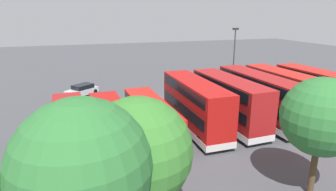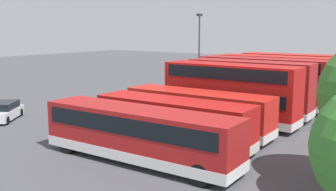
{
  "view_description": "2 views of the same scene",
  "coord_description": "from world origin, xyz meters",
  "px_view_note": "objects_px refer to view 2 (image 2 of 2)",
  "views": [
    {
      "loc": [
        11.51,
        32.22,
        10.35
      ],
      "look_at": [
        1.95,
        3.07,
        1.43
      ],
      "focal_mm": 30.39,
      "sensor_mm": 36.0,
      "label": 1
    },
    {
      "loc": [
        28.3,
        23.28,
        7.18
      ],
      "look_at": [
        -0.89,
        2.21,
        1.08
      ],
      "focal_mm": 42.45,
      "sensor_mm": 36.0,
      "label": 2
    }
  ],
  "objects_px": {
    "bus_single_deck_seventh": "(173,121)",
    "lamp_post_tall": "(199,50)",
    "bus_double_decker_fourth": "(249,86)",
    "car_hatchback_silver": "(4,111)",
    "box_truck_blue": "(310,76)",
    "bus_double_decker_fifth": "(230,92)",
    "bus_single_deck_sixth": "(198,111)",
    "car_small_green": "(217,80)",
    "bus_double_decker_second": "(277,78)",
    "bus_double_decker_third": "(262,81)",
    "bus_single_deck_far_end": "(139,133)",
    "bus_double_decker_near_end": "(296,75)"
  },
  "relations": [
    {
      "from": "bus_double_decker_fourth",
      "to": "box_truck_blue",
      "type": "distance_m",
      "value": 16.3
    },
    {
      "from": "bus_double_decker_fifth",
      "to": "box_truck_blue",
      "type": "distance_m",
      "value": 19.78
    },
    {
      "from": "box_truck_blue",
      "to": "bus_single_deck_far_end",
      "type": "bearing_deg",
      "value": -0.23
    },
    {
      "from": "bus_double_decker_third",
      "to": "bus_double_decker_fourth",
      "type": "height_order",
      "value": "same"
    },
    {
      "from": "bus_double_decker_fourth",
      "to": "box_truck_blue",
      "type": "bearing_deg",
      "value": 179.03
    },
    {
      "from": "bus_single_deck_seventh",
      "to": "bus_double_decker_third",
      "type": "bearing_deg",
      "value": -178.17
    },
    {
      "from": "car_small_green",
      "to": "lamp_post_tall",
      "type": "height_order",
      "value": "lamp_post_tall"
    },
    {
      "from": "bus_single_deck_seventh",
      "to": "box_truck_blue",
      "type": "height_order",
      "value": "box_truck_blue"
    },
    {
      "from": "car_hatchback_silver",
      "to": "lamp_post_tall",
      "type": "height_order",
      "value": "lamp_post_tall"
    },
    {
      "from": "bus_single_deck_sixth",
      "to": "bus_single_deck_seventh",
      "type": "distance_m",
      "value": 3.51
    },
    {
      "from": "bus_double_decker_fourth",
      "to": "lamp_post_tall",
      "type": "relative_size",
      "value": 1.2
    },
    {
      "from": "car_hatchback_silver",
      "to": "car_small_green",
      "type": "bearing_deg",
      "value": 170.92
    },
    {
      "from": "bus_double_decker_fifth",
      "to": "bus_single_deck_seventh",
      "type": "distance_m",
      "value": 7.57
    },
    {
      "from": "car_small_green",
      "to": "bus_single_deck_sixth",
      "type": "bearing_deg",
      "value": 25.69
    },
    {
      "from": "bus_single_deck_sixth",
      "to": "box_truck_blue",
      "type": "bearing_deg",
      "value": 178.6
    },
    {
      "from": "bus_single_deck_seventh",
      "to": "lamp_post_tall",
      "type": "height_order",
      "value": "lamp_post_tall"
    },
    {
      "from": "bus_single_deck_far_end",
      "to": "bus_double_decker_third",
      "type": "bearing_deg",
      "value": -178.26
    },
    {
      "from": "bus_double_decker_fourth",
      "to": "bus_single_deck_far_end",
      "type": "height_order",
      "value": "bus_double_decker_fourth"
    },
    {
      "from": "bus_double_decker_second",
      "to": "bus_double_decker_fourth",
      "type": "distance_m",
      "value": 6.92
    },
    {
      "from": "bus_double_decker_fifth",
      "to": "car_hatchback_silver",
      "type": "bearing_deg",
      "value": -57.97
    },
    {
      "from": "box_truck_blue",
      "to": "car_hatchback_silver",
      "type": "height_order",
      "value": "box_truck_blue"
    },
    {
      "from": "bus_double_decker_third",
      "to": "bus_double_decker_near_end",
      "type": "bearing_deg",
      "value": 173.16
    },
    {
      "from": "bus_single_deck_sixth",
      "to": "lamp_post_tall",
      "type": "distance_m",
      "value": 15.12
    },
    {
      "from": "bus_double_decker_fifth",
      "to": "lamp_post_tall",
      "type": "relative_size",
      "value": 1.21
    },
    {
      "from": "box_truck_blue",
      "to": "bus_double_decker_fifth",
      "type": "bearing_deg",
      "value": -0.64
    },
    {
      "from": "bus_single_deck_sixth",
      "to": "lamp_post_tall",
      "type": "xyz_separation_m",
      "value": [
        -12.6,
        -7.64,
        3.4
      ]
    },
    {
      "from": "box_truck_blue",
      "to": "lamp_post_tall",
      "type": "distance_m",
      "value": 14.27
    },
    {
      "from": "bus_double_decker_fourth",
      "to": "bus_double_decker_near_end",
      "type": "bearing_deg",
      "value": 177.59
    },
    {
      "from": "bus_single_deck_far_end",
      "to": "box_truck_blue",
      "type": "bearing_deg",
      "value": 179.77
    },
    {
      "from": "bus_double_decker_third",
      "to": "bus_double_decker_fourth",
      "type": "relative_size",
      "value": 1.12
    },
    {
      "from": "bus_double_decker_fourth",
      "to": "bus_single_deck_sixth",
      "type": "distance_m",
      "value": 7.55
    },
    {
      "from": "bus_double_decker_third",
      "to": "lamp_post_tall",
      "type": "bearing_deg",
      "value": -100.87
    },
    {
      "from": "bus_double_decker_third",
      "to": "bus_single_deck_seventh",
      "type": "xyz_separation_m",
      "value": [
        14.64,
        0.47,
        -0.83
      ]
    },
    {
      "from": "bus_double_decker_second",
      "to": "bus_double_decker_third",
      "type": "relative_size",
      "value": 1.0
    },
    {
      "from": "bus_single_deck_far_end",
      "to": "car_hatchback_silver",
      "type": "distance_m",
      "value": 15.22
    },
    {
      "from": "car_hatchback_silver",
      "to": "bus_single_deck_sixth",
      "type": "bearing_deg",
      "value": 110.13
    },
    {
      "from": "bus_double_decker_third",
      "to": "box_truck_blue",
      "type": "relative_size",
      "value": 1.48
    },
    {
      "from": "bus_single_deck_sixth",
      "to": "bus_double_decker_second",
      "type": "bearing_deg",
      "value": 179.49
    },
    {
      "from": "bus_double_decker_second",
      "to": "lamp_post_tall",
      "type": "height_order",
      "value": "lamp_post_tall"
    },
    {
      "from": "bus_single_deck_sixth",
      "to": "car_small_green",
      "type": "bearing_deg",
      "value": -154.31
    },
    {
      "from": "bus_double_decker_third",
      "to": "bus_single_deck_sixth",
      "type": "height_order",
      "value": "bus_double_decker_third"
    },
    {
      "from": "bus_double_decker_near_end",
      "to": "bus_single_deck_far_end",
      "type": "distance_m",
      "value": 25.01
    },
    {
      "from": "bus_double_decker_third",
      "to": "box_truck_blue",
      "type": "height_order",
      "value": "bus_double_decker_third"
    },
    {
      "from": "car_small_green",
      "to": "lamp_post_tall",
      "type": "bearing_deg",
      "value": 16.94
    },
    {
      "from": "bus_double_decker_second",
      "to": "car_small_green",
      "type": "xyz_separation_m",
      "value": [
        -7.13,
        -10.5,
        -1.75
      ]
    },
    {
      "from": "bus_single_deck_far_end",
      "to": "bus_double_decker_fifth",
      "type": "bearing_deg",
      "value": -179.49
    },
    {
      "from": "bus_double_decker_fourth",
      "to": "car_hatchback_silver",
      "type": "relative_size",
      "value": 2.35
    },
    {
      "from": "bus_single_deck_far_end",
      "to": "lamp_post_tall",
      "type": "height_order",
      "value": "lamp_post_tall"
    },
    {
      "from": "bus_single_deck_far_end",
      "to": "car_hatchback_silver",
      "type": "bearing_deg",
      "value": -95.4
    },
    {
      "from": "bus_double_decker_fourth",
      "to": "car_hatchback_silver",
      "type": "distance_m",
      "value": 19.83
    }
  ]
}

